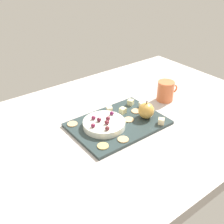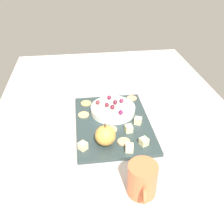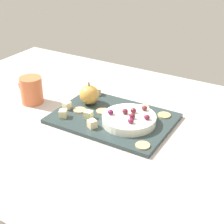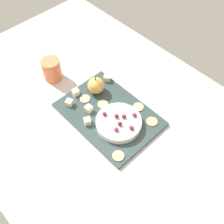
{
  "view_description": "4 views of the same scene",
  "coord_description": "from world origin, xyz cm",
  "px_view_note": "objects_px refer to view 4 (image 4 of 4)",
  "views": [
    {
      "loc": [
        -56.83,
        -72.62,
        65.89
      ],
      "look_at": [
        -0.77,
        0.99,
        9.9
      ],
      "focal_mm": 43.95,
      "sensor_mm": 36.0,
      "label": 1
    },
    {
      "loc": [
        73.9,
        -12.19,
        59.54
      ],
      "look_at": [
        -1.92,
        -2.0,
        9.15
      ],
      "focal_mm": 41.73,
      "sensor_mm": 36.0,
      "label": 2
    },
    {
      "loc": [
        -46.05,
        77.13,
        58.17
      ],
      "look_at": [
        -1.16,
        0.53,
        9.35
      ],
      "focal_mm": 54.02,
      "sensor_mm": 36.0,
      "label": 3
    },
    {
      "loc": [
        -44.13,
        38.34,
        87.72
      ],
      "look_at": [
        -1.91,
        -1.82,
        8.99
      ],
      "focal_mm": 43.64,
      "sensor_mm": 36.0,
      "label": 4
    }
  ],
  "objects_px": {
    "cheese_cube_1": "(76,92)",
    "cheese_cube_4": "(87,121)",
    "serving_dish": "(119,123)",
    "grape_1": "(120,124)",
    "cheese_cube_2": "(89,109)",
    "cup": "(52,69)",
    "grape_6": "(134,115)",
    "cracker_2": "(138,107)",
    "platter": "(109,115)",
    "grape_0": "(105,114)",
    "cheese_cube_0": "(107,78)",
    "grape_2": "(116,130)",
    "apple_whole": "(96,86)",
    "grape_4": "(131,128)",
    "cracker_0": "(152,122)",
    "cracker_3": "(85,99)",
    "grape_5": "(116,116)",
    "grape_3": "(124,116)",
    "cracker_4": "(103,104)",
    "cheese_cube_3": "(69,103)",
    "cracker_1": "(118,156)"
  },
  "relations": [
    {
      "from": "cup",
      "to": "cheese_cube_1",
      "type": "bearing_deg",
      "value": -178.52
    },
    {
      "from": "cheese_cube_4",
      "to": "grape_0",
      "type": "xyz_separation_m",
      "value": [
        -0.03,
        -0.06,
        0.02
      ]
    },
    {
      "from": "cheese_cube_2",
      "to": "cheese_cube_4",
      "type": "distance_m",
      "value": 0.06
    },
    {
      "from": "cracker_4",
      "to": "grape_0",
      "type": "relative_size",
      "value": 2.23
    },
    {
      "from": "apple_whole",
      "to": "cheese_cube_1",
      "type": "bearing_deg",
      "value": 57.69
    },
    {
      "from": "cheese_cube_0",
      "to": "cup",
      "type": "distance_m",
      "value": 0.23
    },
    {
      "from": "cracker_3",
      "to": "cracker_4",
      "type": "height_order",
      "value": "same"
    },
    {
      "from": "grape_1",
      "to": "cup",
      "type": "bearing_deg",
      "value": 1.83
    },
    {
      "from": "grape_6",
      "to": "cheese_cube_2",
      "type": "bearing_deg",
      "value": 31.6
    },
    {
      "from": "cheese_cube_1",
      "to": "cracker_2",
      "type": "xyz_separation_m",
      "value": [
        -0.21,
        -0.13,
        -0.01
      ]
    },
    {
      "from": "grape_0",
      "to": "grape_3",
      "type": "height_order",
      "value": "grape_3"
    },
    {
      "from": "cheese_cube_3",
      "to": "grape_5",
      "type": "relative_size",
      "value": 1.3
    },
    {
      "from": "cheese_cube_4",
      "to": "grape_4",
      "type": "bearing_deg",
      "value": -148.7
    },
    {
      "from": "serving_dish",
      "to": "cracker_0",
      "type": "height_order",
      "value": "serving_dish"
    },
    {
      "from": "cheese_cube_3",
      "to": "grape_3",
      "type": "distance_m",
      "value": 0.22
    },
    {
      "from": "serving_dish",
      "to": "cheese_cube_4",
      "type": "relative_size",
      "value": 6.93
    },
    {
      "from": "platter",
      "to": "grape_6",
      "type": "bearing_deg",
      "value": -150.95
    },
    {
      "from": "grape_1",
      "to": "cheese_cube_4",
      "type": "bearing_deg",
      "value": 33.32
    },
    {
      "from": "platter",
      "to": "cracker_3",
      "type": "height_order",
      "value": "cracker_3"
    },
    {
      "from": "platter",
      "to": "serving_dish",
      "type": "relative_size",
      "value": 2.24
    },
    {
      "from": "grape_5",
      "to": "cracker_0",
      "type": "bearing_deg",
      "value": -134.54
    },
    {
      "from": "cheese_cube_0",
      "to": "apple_whole",
      "type": "bearing_deg",
      "value": 102.14
    },
    {
      "from": "cup",
      "to": "cheese_cube_2",
      "type": "bearing_deg",
      "value": 177.11
    },
    {
      "from": "cheese_cube_2",
      "to": "cracker_3",
      "type": "bearing_deg",
      "value": -25.82
    },
    {
      "from": "cheese_cube_0",
      "to": "cheese_cube_4",
      "type": "distance_m",
      "value": 0.22
    },
    {
      "from": "cheese_cube_4",
      "to": "cracker_1",
      "type": "relative_size",
      "value": 0.58
    },
    {
      "from": "grape_5",
      "to": "cheese_cube_2",
      "type": "bearing_deg",
      "value": 20.67
    },
    {
      "from": "cracker_3",
      "to": "grape_5",
      "type": "relative_size",
      "value": 2.23
    },
    {
      "from": "grape_1",
      "to": "cheese_cube_2",
      "type": "bearing_deg",
      "value": 9.98
    },
    {
      "from": "platter",
      "to": "grape_0",
      "type": "relative_size",
      "value": 20.22
    },
    {
      "from": "cheese_cube_2",
      "to": "grape_4",
      "type": "xyz_separation_m",
      "value": [
        -0.18,
        -0.04,
        0.02
      ]
    },
    {
      "from": "cracker_2",
      "to": "cup",
      "type": "height_order",
      "value": "cup"
    },
    {
      "from": "cheese_cube_3",
      "to": "platter",
      "type": "bearing_deg",
      "value": -149.99
    },
    {
      "from": "cheese_cube_3",
      "to": "cracker_2",
      "type": "distance_m",
      "value": 0.26
    },
    {
      "from": "cheese_cube_0",
      "to": "grape_2",
      "type": "distance_m",
      "value": 0.26
    },
    {
      "from": "cracker_0",
      "to": "cheese_cube_0",
      "type": "bearing_deg",
      "value": -4.89
    },
    {
      "from": "cheese_cube_3",
      "to": "cracker_0",
      "type": "height_order",
      "value": "cheese_cube_3"
    },
    {
      "from": "apple_whole",
      "to": "grape_6",
      "type": "xyz_separation_m",
      "value": [
        -0.2,
        -0.01,
        0.0
      ]
    },
    {
      "from": "cheese_cube_4",
      "to": "cracker_2",
      "type": "xyz_separation_m",
      "value": [
        -0.08,
        -0.19,
        -0.01
      ]
    },
    {
      "from": "serving_dish",
      "to": "grape_6",
      "type": "xyz_separation_m",
      "value": [
        -0.02,
        -0.05,
        0.02
      ]
    },
    {
      "from": "serving_dish",
      "to": "grape_1",
      "type": "xyz_separation_m",
      "value": [
        -0.02,
        0.01,
        0.02
      ]
    },
    {
      "from": "cheese_cube_4",
      "to": "grape_5",
      "type": "relative_size",
      "value": 1.3
    },
    {
      "from": "grape_1",
      "to": "apple_whole",
      "type": "bearing_deg",
      "value": -17.39
    },
    {
      "from": "cheese_cube_1",
      "to": "cheese_cube_4",
      "type": "height_order",
      "value": "same"
    },
    {
      "from": "grape_0",
      "to": "grape_1",
      "type": "height_order",
      "value": "grape_1"
    },
    {
      "from": "grape_0",
      "to": "grape_4",
      "type": "bearing_deg",
      "value": -165.89
    },
    {
      "from": "grape_1",
      "to": "grape_4",
      "type": "xyz_separation_m",
      "value": [
        -0.04,
        -0.02,
        -0.0
      ]
    },
    {
      "from": "cheese_cube_0",
      "to": "cracker_1",
      "type": "distance_m",
      "value": 0.35
    },
    {
      "from": "grape_5",
      "to": "cracker_1",
      "type": "bearing_deg",
      "value": 138.6
    },
    {
      "from": "cracker_0",
      "to": "serving_dish",
      "type": "bearing_deg",
      "value": 52.12
    }
  ]
}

